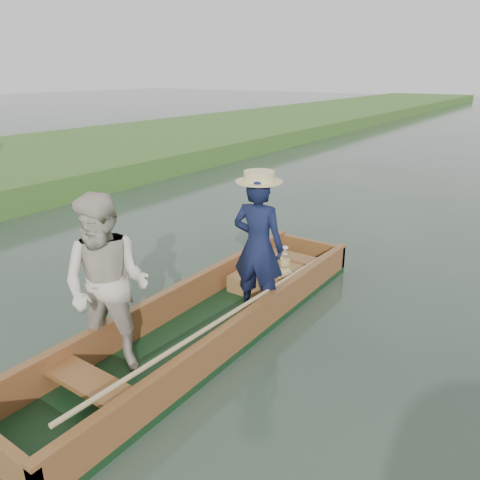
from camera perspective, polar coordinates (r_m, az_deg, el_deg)
The scene contains 2 objects.
ground at distance 5.44m, azimuth -3.71°, elevation -11.25°, with size 120.00×120.00×0.00m, color #283D30.
punt at distance 5.01m, azimuth -6.18°, elevation -6.06°, with size 1.39×5.00×1.82m.
Camera 1 is at (2.95, -3.60, 2.80)m, focal length 35.00 mm.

